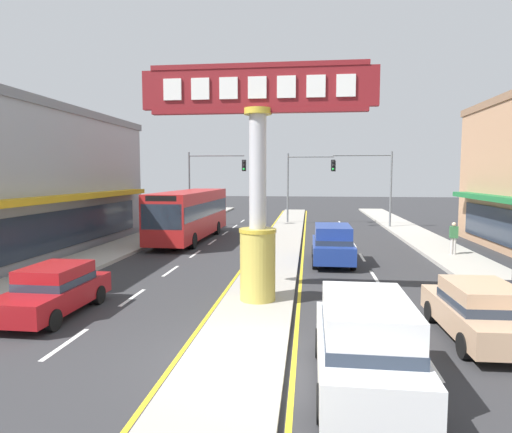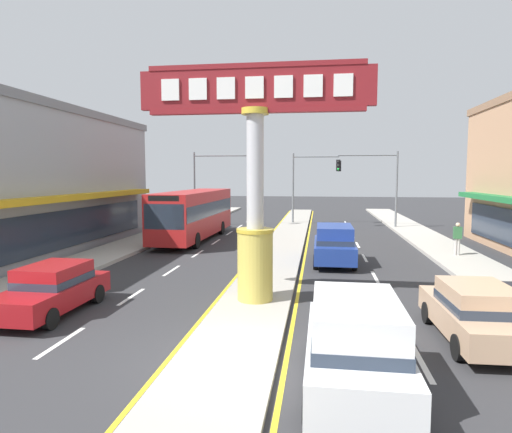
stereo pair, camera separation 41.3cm
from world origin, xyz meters
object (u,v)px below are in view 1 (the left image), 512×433
at_px(traffic_light_right_side, 369,176).
at_px(traffic_light_median_far, 305,176).
at_px(traffic_light_left_side, 210,176).
at_px(district_sign, 258,179).
at_px(suv_near_left_lane, 366,342).
at_px(pedestrian_near_kerb, 454,236).
at_px(sedan_far_right_lane, 479,311).
at_px(bus_far_left_oncoming, 190,212).
at_px(sedan_near_right_lane, 54,290).
at_px(suv_mid_left_lane, 333,244).

xyz_separation_m(traffic_light_right_side, traffic_light_median_far, (-5.13, 2.48, -0.05)).
bearing_deg(traffic_light_left_side, traffic_light_right_side, 3.28).
height_order(traffic_light_left_side, traffic_light_median_far, same).
bearing_deg(district_sign, suv_near_left_lane, -63.55).
bearing_deg(suv_near_left_lane, traffic_light_left_side, 108.85).
height_order(traffic_light_right_side, pedestrian_near_kerb, traffic_light_right_side).
bearing_deg(sedan_far_right_lane, pedestrian_near_kerb, 75.85).
bearing_deg(sedan_far_right_lane, traffic_light_right_side, 89.35).
bearing_deg(traffic_light_median_far, traffic_light_left_side, -157.43).
relative_size(traffic_light_right_side, bus_far_left_oncoming, 0.55).
height_order(traffic_light_left_side, traffic_light_right_side, same).
bearing_deg(district_sign, pedestrian_near_kerb, 45.95).
relative_size(sedan_near_right_lane, suv_near_left_lane, 0.94).
bearing_deg(traffic_light_median_far, bus_far_left_oncoming, -125.38).
bearing_deg(traffic_light_median_far, sedan_near_right_lane, -105.66).
bearing_deg(traffic_light_left_side, sedan_near_right_lane, -89.30).
bearing_deg(pedestrian_near_kerb, district_sign, -134.05).
xyz_separation_m(sedan_near_right_lane, bus_far_left_oncoming, (-0.00, 16.10, 1.08)).
xyz_separation_m(district_sign, sedan_near_right_lane, (-6.15, -1.91, -3.42)).
relative_size(traffic_light_median_far, sedan_near_right_lane, 1.44).
bearing_deg(bus_far_left_oncoming, traffic_light_left_side, 92.24).
relative_size(sedan_far_right_lane, suv_near_left_lane, 0.94).
bearing_deg(traffic_light_right_side, suv_mid_left_lane, -103.43).
relative_size(sedan_far_right_lane, bus_far_left_oncoming, 0.39).
height_order(traffic_light_left_side, suv_near_left_lane, traffic_light_left_side).
bearing_deg(suv_near_left_lane, traffic_light_right_side, 82.68).
distance_m(traffic_light_right_side, bus_far_left_oncoming, 15.11).
distance_m(traffic_light_median_far, suv_mid_left_lane, 17.85).
xyz_separation_m(sedan_near_right_lane, pedestrian_near_kerb, (15.36, 11.44, 0.36)).
relative_size(traffic_light_left_side, suv_near_left_lane, 1.34).
distance_m(traffic_light_left_side, pedestrian_near_kerb, 19.93).
distance_m(traffic_light_left_side, sedan_far_right_lane, 27.39).
bearing_deg(suv_mid_left_lane, bus_far_left_oncoming, 142.15).
xyz_separation_m(sedan_far_right_lane, suv_near_left_lane, (-3.30, -3.11, 0.20)).
bearing_deg(suv_mid_left_lane, traffic_light_left_side, 123.04).
height_order(sedan_near_right_lane, bus_far_left_oncoming, bus_far_left_oncoming).
height_order(sedan_far_right_lane, suv_mid_left_lane, suv_mid_left_lane).
distance_m(suv_near_left_lane, pedestrian_near_kerb, 16.53).
bearing_deg(traffic_light_left_side, suv_near_left_lane, -71.15).
bearing_deg(district_sign, sedan_far_right_lane, -23.03).
xyz_separation_m(traffic_light_median_far, pedestrian_near_kerb, (7.90, -15.16, -3.05)).
xyz_separation_m(bus_far_left_oncoming, pedestrian_near_kerb, (15.36, -4.66, -0.72)).
bearing_deg(traffic_light_right_side, district_sign, -106.17).
xyz_separation_m(sedan_near_right_lane, suv_near_left_lane, (9.00, -3.81, 0.20)).
relative_size(traffic_light_right_side, suv_mid_left_lane, 1.35).
xyz_separation_m(traffic_light_right_side, sedan_far_right_lane, (-0.28, -24.82, -3.46)).
bearing_deg(bus_far_left_oncoming, sedan_near_right_lane, -90.00).
bearing_deg(suv_mid_left_lane, traffic_light_median_far, 95.04).
distance_m(sedan_near_right_lane, bus_far_left_oncoming, 16.13).
height_order(traffic_light_left_side, sedan_far_right_lane, traffic_light_left_side).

